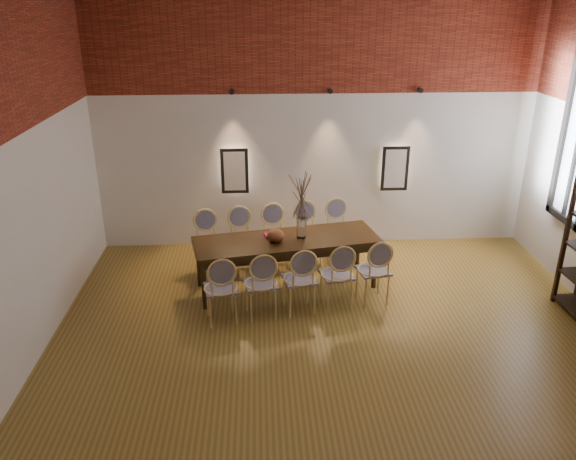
{
  "coord_description": "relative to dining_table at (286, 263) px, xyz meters",
  "views": [
    {
      "loc": [
        -0.91,
        -5.27,
        3.87
      ],
      "look_at": [
        -0.55,
        1.52,
        1.05
      ],
      "focal_mm": 35.0,
      "sensor_mm": 36.0,
      "label": 1
    }
  ],
  "objects": [
    {
      "name": "chair_far_e",
      "position": [
        0.88,
        0.88,
        0.09
      ],
      "size": [
        0.52,
        0.52,
        0.94
      ],
      "primitive_type": null,
      "rotation": [
        0.0,
        0.0,
        3.33
      ],
      "color": "#DEC272",
      "rests_on": "floor"
    },
    {
      "name": "brick_band_back",
      "position": [
        0.55,
        1.56,
        2.88
      ],
      "size": [
        7.0,
        0.02,
        1.5
      ],
      "primitive_type": "cube",
      "color": "maroon",
      "rests_on": "ground"
    },
    {
      "name": "niche_right",
      "position": [
        1.85,
        1.53,
        0.93
      ],
      "size": [
        0.36,
        0.06,
        0.66
      ],
      "primitive_type": "cube",
      "color": "#FFEAC6",
      "rests_on": "wall_back"
    },
    {
      "name": "floor",
      "position": [
        0.55,
        -1.92,
        -0.39
      ],
      "size": [
        7.0,
        7.0,
        0.02
      ],
      "primitive_type": "cube",
      "color": "olive",
      "rests_on": "ground"
    },
    {
      "name": "niche_left",
      "position": [
        -0.75,
        1.53,
        0.93
      ],
      "size": [
        0.36,
        0.06,
        0.66
      ],
      "primitive_type": "cube",
      "color": "#FFEAC6",
      "rests_on": "wall_back"
    },
    {
      "name": "spot_fixture_right",
      "position": [
        2.15,
        1.5,
        2.17
      ],
      "size": [
        0.08,
        0.1,
        0.08
      ],
      "primitive_type": "cylinder",
      "rotation": [
        1.57,
        0.0,
        0.0
      ],
      "color": "black",
      "rests_on": "wall_back"
    },
    {
      "name": "book",
      "position": [
        -0.17,
        0.12,
        0.39
      ],
      "size": [
        0.29,
        0.23,
        0.03
      ],
      "primitive_type": "cube",
      "rotation": [
        0.0,
        0.0,
        0.19
      ],
      "color": "maroon",
      "rests_on": "dining_table"
    },
    {
      "name": "chair_near_e",
      "position": [
        1.15,
        -0.48,
        0.09
      ],
      "size": [
        0.52,
        0.52,
        0.94
      ],
      "primitive_type": null,
      "rotation": [
        0.0,
        0.0,
        0.19
      ],
      "color": "#DEC272",
      "rests_on": "floor"
    },
    {
      "name": "chair_far_d",
      "position": [
        0.37,
        0.78,
        0.09
      ],
      "size": [
        0.52,
        0.52,
        0.94
      ],
      "primitive_type": null,
      "rotation": [
        0.0,
        0.0,
        3.33
      ],
      "color": "#DEC272",
      "rests_on": "floor"
    },
    {
      "name": "chair_near_a",
      "position": [
        -0.88,
        -0.88,
        0.09
      ],
      "size": [
        0.52,
        0.52,
        0.94
      ],
      "primitive_type": null,
      "rotation": [
        0.0,
        0.0,
        0.19
      ],
      "color": "#DEC272",
      "rests_on": "floor"
    },
    {
      "name": "dried_branches",
      "position": [
        0.21,
        0.04,
        0.98
      ],
      "size": [
        0.5,
        0.5,
        0.7
      ],
      "primitive_type": null,
      "color": "brown",
      "rests_on": "vase"
    },
    {
      "name": "chair_far_a",
      "position": [
        -1.15,
        0.48,
        0.09
      ],
      "size": [
        0.52,
        0.52,
        0.94
      ],
      "primitive_type": null,
      "rotation": [
        0.0,
        0.0,
        3.33
      ],
      "color": "#DEC272",
      "rests_on": "floor"
    },
    {
      "name": "spot_fixture_mid",
      "position": [
        0.75,
        1.5,
        2.17
      ],
      "size": [
        0.08,
        0.1,
        0.08
      ],
      "primitive_type": "cylinder",
      "rotation": [
        1.57,
        0.0,
        0.0
      ],
      "color": "black",
      "rests_on": "wall_back"
    },
    {
      "name": "vase",
      "position": [
        0.21,
        0.04,
        0.53
      ],
      "size": [
        0.14,
        0.14,
        0.3
      ],
      "primitive_type": "cylinder",
      "color": "silver",
      "rests_on": "dining_table"
    },
    {
      "name": "chair_near_c",
      "position": [
        0.13,
        -0.68,
        0.09
      ],
      "size": [
        0.52,
        0.52,
        0.94
      ],
      "primitive_type": null,
      "rotation": [
        0.0,
        0.0,
        0.19
      ],
      "color": "#DEC272",
      "rests_on": "floor"
    },
    {
      "name": "chair_far_b",
      "position": [
        -0.64,
        0.58,
        0.09
      ],
      "size": [
        0.52,
        0.52,
        0.94
      ],
      "primitive_type": null,
      "rotation": [
        0.0,
        0.0,
        3.33
      ],
      "color": "#DEC272",
      "rests_on": "floor"
    },
    {
      "name": "chair_near_d",
      "position": [
        0.64,
        -0.58,
        0.09
      ],
      "size": [
        0.52,
        0.52,
        0.94
      ],
      "primitive_type": null,
      "rotation": [
        0.0,
        0.0,
        0.19
      ],
      "color": "#DEC272",
      "rests_on": "floor"
    },
    {
      "name": "brick_band_front",
      "position": [
        0.55,
        -5.4,
        2.88
      ],
      "size": [
        7.0,
        0.02,
        1.5
      ],
      "primitive_type": "cube",
      "color": "maroon",
      "rests_on": "ground"
    },
    {
      "name": "spot_fixture_left",
      "position": [
        -0.75,
        1.5,
        2.17
      ],
      "size": [
        0.08,
        0.1,
        0.08
      ],
      "primitive_type": "cylinder",
      "rotation": [
        1.57,
        0.0,
        0.0
      ],
      "color": "black",
      "rests_on": "wall_back"
    },
    {
      "name": "bowl",
      "position": [
        -0.15,
        -0.08,
        0.46
      ],
      "size": [
        0.24,
        0.24,
        0.18
      ],
      "primitive_type": "ellipsoid",
      "color": "brown",
      "rests_on": "dining_table"
    },
    {
      "name": "chair_far_c",
      "position": [
        -0.13,
        0.68,
        0.09
      ],
      "size": [
        0.52,
        0.52,
        0.94
      ],
      "primitive_type": null,
      "rotation": [
        0.0,
        0.0,
        3.33
      ],
      "color": "#DEC272",
      "rests_on": "floor"
    },
    {
      "name": "wall_back",
      "position": [
        0.55,
        1.63,
        1.62
      ],
      "size": [
        7.0,
        0.1,
        4.0
      ],
      "primitive_type": "cube",
      "color": "silver",
      "rests_on": "ground"
    },
    {
      "name": "dining_table",
      "position": [
        0.0,
        0.0,
        0.0
      ],
      "size": [
        2.69,
        1.31,
        0.75
      ],
      "primitive_type": "cube",
      "rotation": [
        0.0,
        0.0,
        0.19
      ],
      "color": "black",
      "rests_on": "floor"
    },
    {
      "name": "chair_near_b",
      "position": [
        -0.37,
        -0.78,
        0.09
      ],
      "size": [
        0.52,
        0.52,
        0.94
      ],
      "primitive_type": null,
      "rotation": [
        0.0,
        0.0,
        0.19
      ],
      "color": "#DEC272",
      "rests_on": "floor"
    }
  ]
}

